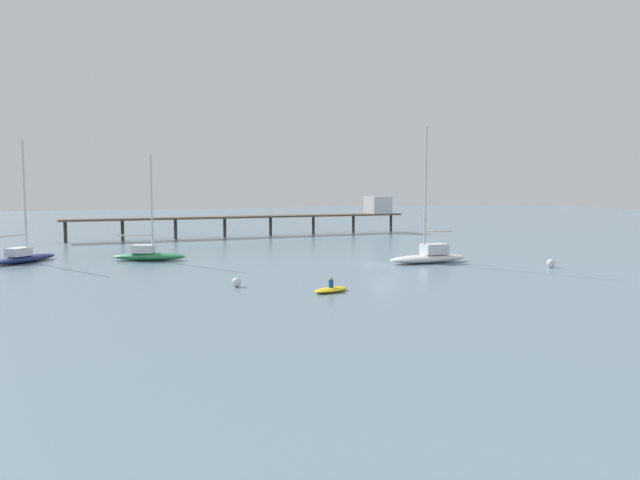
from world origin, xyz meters
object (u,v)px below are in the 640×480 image
Objects in this scene: mooring_buoy_far at (551,263)px; mooring_buoy_near at (237,282)px; sailboat_green at (148,254)px; dinghy_yellow at (331,289)px; sailboat_white at (429,255)px; pier at (301,213)px; sailboat_navy at (23,256)px.

mooring_buoy_far is 31.75m from mooring_buoy_near.
dinghy_yellow is at bearing -71.38° from sailboat_green.
sailboat_white is 17.02× the size of mooring_buoy_far.
pier is at bearing 68.33° from dinghy_yellow.
sailboat_white is at bearing 15.07° from mooring_buoy_near.
sailboat_white is at bearing 135.34° from mooring_buoy_far.
sailboat_green is 15.53× the size of mooring_buoy_near.
sailboat_white reaches higher than sailboat_green.
sailboat_white is 11.99m from mooring_buoy_far.
sailboat_navy is at bearing 150.10° from mooring_buoy_far.
sailboat_white is 4.17× the size of dinghy_yellow.
mooring_buoy_near is (-5.66, 5.33, 0.17)m from dinghy_yellow.
mooring_buoy_near is (15.56, -24.96, -0.37)m from sailboat_navy.
pier is 42.69m from sailboat_white.
sailboat_navy is 3.78× the size of dinghy_yellow.
sailboat_navy is at bearing 121.93° from mooring_buoy_near.
sailboat_navy is 15.45× the size of mooring_buoy_far.
pier is at bearing 84.67° from sailboat_white.
mooring_buoy_far is (8.52, -8.43, -0.42)m from sailboat_white.
pier is 17.02× the size of dinghy_yellow.
sailboat_green is at bearing -137.92° from pier.
dinghy_yellow is at bearing -146.52° from sailboat_white.
mooring_buoy_far is at bearing -44.66° from sailboat_white.
sailboat_white is 1.23× the size of sailboat_green.
pier reaches higher than dinghy_yellow.
sailboat_navy is 29.42m from mooring_buoy_near.
mooring_buoy_near is at bearing -119.13° from pier.
sailboat_green is at bearing -17.02° from sailboat_navy.
sailboat_navy reaches higher than sailboat_green.
sailboat_navy is at bearing 125.01° from dinghy_yellow.
pier is 78.27× the size of mooring_buoy_near.
pier reaches higher than mooring_buoy_far.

